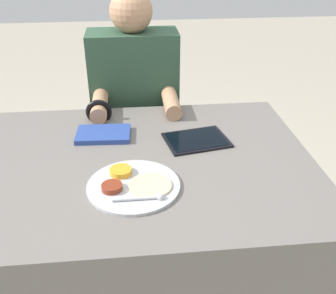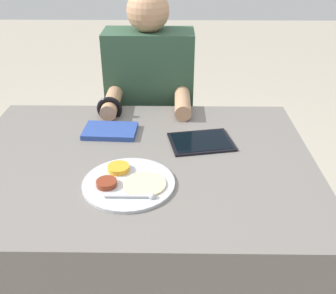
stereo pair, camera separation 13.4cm
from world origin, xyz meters
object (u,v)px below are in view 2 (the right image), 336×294
red_notebook (110,131)px  person_diner (151,126)px  thali_tray (128,182)px  tablet_device (201,142)px

red_notebook → person_diner: (0.13, 0.43, -0.19)m
person_diner → red_notebook: bearing=-107.1°
thali_tray → person_diner: 0.81m
person_diner → tablet_device: bearing=-66.2°
red_notebook → thali_tray: bearing=-73.1°
red_notebook → tablet_device: bearing=-11.7°
thali_tray → red_notebook: bearing=106.9°
tablet_device → thali_tray: bearing=-131.9°
thali_tray → person_diner: person_diner is taller
tablet_device → person_diner: 0.58m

